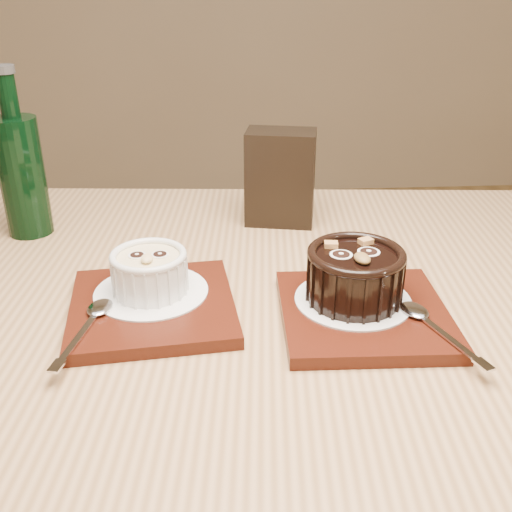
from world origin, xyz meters
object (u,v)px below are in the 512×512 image
(tray_right, at_px, (364,314))
(green_bottle, at_px, (21,172))
(ramekin_white, at_px, (149,270))
(table, at_px, (236,371))
(condiment_stand, at_px, (280,178))
(tray_left, at_px, (153,307))
(ramekin_dark, at_px, (355,273))

(tray_right, xyz_separation_m, green_bottle, (-0.43, 0.27, 0.08))
(tray_right, bearing_deg, ramekin_white, 168.08)
(table, relative_size, tray_right, 6.99)
(condiment_stand, bearing_deg, green_bottle, -177.48)
(tray_left, xyz_separation_m, tray_right, (0.23, -0.03, 0.00))
(ramekin_white, relative_size, ramekin_dark, 0.80)
(ramekin_white, relative_size, green_bottle, 0.36)
(tray_left, xyz_separation_m, condiment_stand, (0.17, 0.26, 0.06))
(tray_left, relative_size, condiment_stand, 1.29)
(ramekin_dark, distance_m, condiment_stand, 0.28)
(ramekin_dark, bearing_deg, green_bottle, 140.17)
(ramekin_white, height_order, condiment_stand, condiment_stand)
(ramekin_white, height_order, tray_right, ramekin_white)
(condiment_stand, bearing_deg, tray_right, -77.31)
(tray_left, height_order, green_bottle, green_bottle)
(table, xyz_separation_m, condiment_stand, (0.08, 0.25, 0.16))
(table, relative_size, tray_left, 6.99)
(green_bottle, bearing_deg, ramekin_dark, -30.92)
(table, bearing_deg, condiment_stand, 72.87)
(tray_left, bearing_deg, tray_right, -7.26)
(table, height_order, ramekin_white, ramekin_white)
(table, height_order, condiment_stand, condiment_stand)
(ramekin_dark, distance_m, green_bottle, 0.49)
(tray_left, height_order, tray_right, same)
(tray_left, relative_size, tray_right, 1.00)
(table, relative_size, ramekin_dark, 11.74)
(table, bearing_deg, tray_right, -14.28)
(tray_left, distance_m, green_bottle, 0.32)
(ramekin_dark, xyz_separation_m, green_bottle, (-0.42, 0.25, 0.04))
(table, distance_m, tray_right, 0.18)
(table, xyz_separation_m, ramekin_white, (-0.09, 0.01, 0.13))
(table, bearing_deg, ramekin_dark, -8.25)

